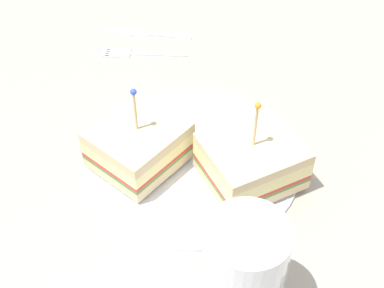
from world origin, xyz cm
name	(u,v)px	position (x,y,z in cm)	size (l,w,h in cm)	color
ground_plane	(192,167)	(0.00, 0.00, -1.00)	(110.26, 110.26, 2.00)	#9E9384
plate	(192,158)	(0.00, 0.00, 0.41)	(25.27, 25.27, 0.81)	white
sandwich_half_front	(252,161)	(-6.94, 1.95, 3.37)	(13.17, 12.92, 10.85)	beige
sandwich_half_back	(139,145)	(5.80, 1.65, 3.36)	(12.22, 12.55, 10.56)	beige
drink_glass	(244,274)	(-7.54, 17.37, 5.31)	(7.17, 7.17, 11.59)	#B74C33
fork	(131,53)	(12.35, -19.34, 0.17)	(13.36, 2.80, 0.35)	silver
knife	(141,33)	(12.05, -24.63, 0.18)	(13.67, 1.57, 0.35)	silver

